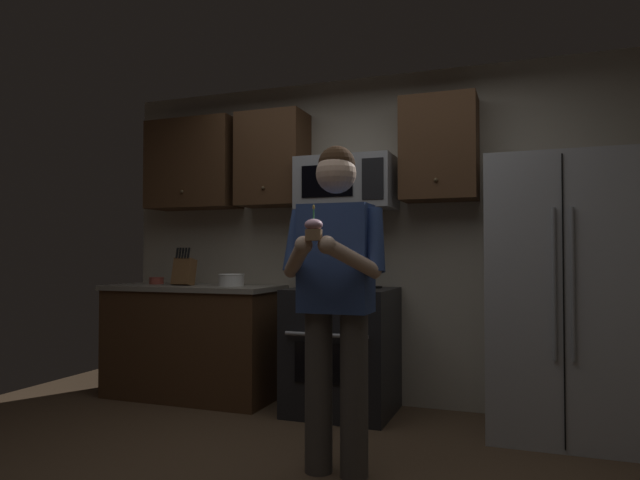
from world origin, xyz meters
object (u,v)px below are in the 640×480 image
(bowl_large_white, at_px, (231,280))
(cupcake, at_px, (314,229))
(knife_block, at_px, (184,271))
(person, at_px, (335,287))
(microwave, at_px, (347,184))
(bowl_small_colored, at_px, (156,280))
(refrigerator, at_px, (560,296))
(oven_range, at_px, (342,350))

(bowl_large_white, distance_m, cupcake, 1.98)
(knife_block, distance_m, person, 2.03)
(microwave, height_order, person, microwave)
(bowl_large_white, relative_size, bowl_small_colored, 1.68)
(knife_block, xyz_separation_m, person, (1.69, -1.12, -0.04))
(microwave, bearing_deg, person, -75.18)
(refrigerator, xyz_separation_m, bowl_large_white, (-2.44, 0.04, 0.07))
(bowl_large_white, bearing_deg, oven_range, -0.23)
(microwave, relative_size, person, 0.42)
(oven_range, bearing_deg, bowl_small_colored, 177.84)
(bowl_large_white, bearing_deg, microwave, 7.04)
(microwave, height_order, cupcake, microwave)
(knife_block, bearing_deg, bowl_small_colored, 164.55)
(refrigerator, distance_m, bowl_large_white, 2.44)
(knife_block, bearing_deg, oven_range, 1.25)
(refrigerator, distance_m, person, 1.61)
(microwave, height_order, bowl_small_colored, microwave)
(refrigerator, bearing_deg, person, -136.50)
(oven_range, bearing_deg, cupcake, -77.21)
(microwave, relative_size, refrigerator, 0.41)
(oven_range, relative_size, bowl_small_colored, 7.39)
(bowl_small_colored, bearing_deg, microwave, 1.86)
(oven_range, distance_m, person, 1.31)
(oven_range, bearing_deg, bowl_large_white, 179.77)
(bowl_small_colored, bearing_deg, bowl_large_white, -4.53)
(refrigerator, relative_size, bowl_small_colored, 14.28)
(oven_range, relative_size, refrigerator, 0.52)
(cupcake, bearing_deg, bowl_large_white, 130.70)
(bowl_large_white, distance_m, bowl_small_colored, 0.77)
(knife_block, height_order, cupcake, cupcake)
(person, distance_m, cupcake, 0.44)
(oven_range, distance_m, refrigerator, 1.56)
(person, bearing_deg, microwave, 104.82)
(microwave, distance_m, knife_block, 1.53)
(knife_block, height_order, bowl_large_white, knife_block)
(refrigerator, relative_size, knife_block, 5.63)
(oven_range, xyz_separation_m, bowl_small_colored, (-1.70, 0.06, 0.49))
(person, bearing_deg, refrigerator, 43.50)
(bowl_large_white, distance_m, person, 1.71)
(refrigerator, bearing_deg, knife_block, 179.81)
(bowl_small_colored, distance_m, person, 2.37)
(knife_block, xyz_separation_m, cupcake, (1.69, -1.44, 0.26))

